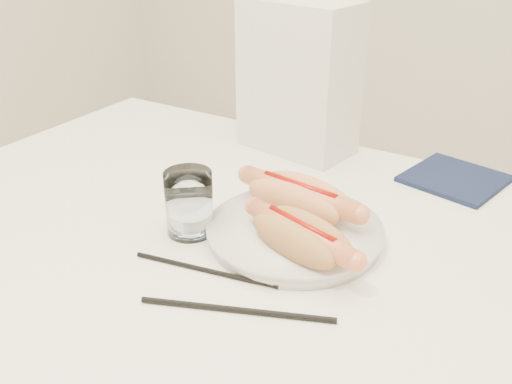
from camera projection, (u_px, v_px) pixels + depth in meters
The scene contains 9 objects.
table at pixel (260, 280), 0.81m from camera, with size 1.20×0.80×0.75m.
plate at pixel (294, 234), 0.79m from camera, with size 0.23×0.23×0.02m, color white.
hotdog_left at pixel (299, 198), 0.81m from camera, with size 0.20×0.10×0.05m.
hotdog_right at pixel (301, 237), 0.72m from camera, with size 0.18×0.11×0.05m.
water_glass at pixel (189, 203), 0.79m from camera, with size 0.07×0.07×0.09m, color white.
chopstick_near at pixel (205, 270), 0.72m from camera, with size 0.01×0.01×0.20m, color black.
chopstick_far at pixel (237, 310), 0.65m from camera, with size 0.01×0.01×0.23m, color black.
napkin_box at pixel (299, 78), 1.02m from camera, with size 0.20×0.11×0.27m, color silver.
navy_napkin at pixel (455, 179), 0.96m from camera, with size 0.15×0.15×0.01m, color #111835.
Camera 1 is at (0.34, -0.57, 1.17)m, focal length 39.96 mm.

